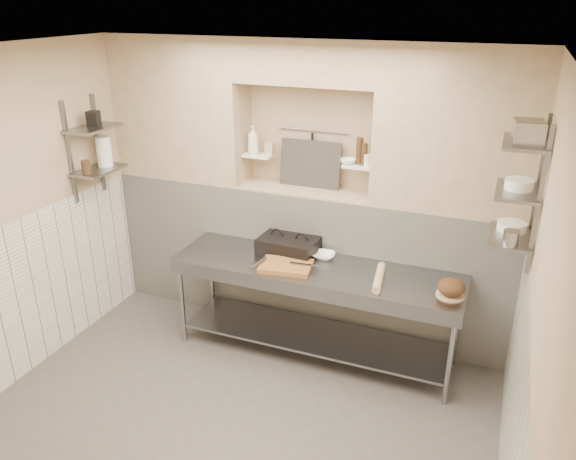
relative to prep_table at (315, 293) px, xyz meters
The scene contains 47 objects.
floor 1.40m from the prep_table, 104.23° to the right, with size 4.00×3.90×0.10m, color #504B47.
ceiling 2.52m from the prep_table, 104.23° to the right, with size 4.00×3.90×0.10m, color silver.
wall_right 2.24m from the prep_table, 34.06° to the right, with size 0.10×3.90×2.80m, color tan.
wall_back 1.15m from the prep_table, 110.17° to the left, with size 4.00×0.10×2.80m, color tan.
backwall_lower 0.64m from the prep_table, 117.89° to the left, with size 4.00×0.40×1.40m, color silver.
alcove_sill 1.00m from the prep_table, 117.89° to the left, with size 1.30×0.40×0.02m, color tan.
backwall_pillar_left 2.26m from the prep_table, 160.77° to the left, with size 1.35×0.40×1.40m, color tan.
backwall_pillar_right 1.87m from the prep_table, 28.94° to the left, with size 1.35×0.40×1.40m, color tan.
backwall_header 2.06m from the prep_table, 117.89° to the left, with size 1.30×0.40×0.40m, color tan.
wainscot_left 2.58m from the prep_table, 152.68° to the right, with size 0.02×3.90×1.40m, color silver.
wainscot_right 2.06m from the prep_table, 35.00° to the right, with size 0.02×3.90×1.40m, color silver.
alcove_shelf_left 1.44m from the prep_table, 144.68° to the left, with size 0.28×0.16×0.03m, color white.
alcove_shelf_right 1.22m from the prep_table, 70.57° to the left, with size 0.28×0.16×0.03m, color white.
utensil_rail 1.53m from the prep_table, 112.16° to the left, with size 0.02×0.02×0.70m, color gray.
hanging_steel 1.38m from the prep_table, 112.71° to the left, with size 0.02×0.02×0.30m, color black.
splash_panel 1.24m from the prep_table, 114.22° to the left, with size 0.60×0.02×0.45m, color #383330.
shelf_rail_left_a 2.55m from the prep_table, behind, with size 0.03×0.03×0.95m, color slate.
shelf_rail_left_b 2.57m from the prep_table, behind, with size 0.03×0.03×0.95m, color slate.
wall_shelf_left_lower 2.35m from the prep_table, behind, with size 0.30×0.50×0.03m, color slate.
wall_shelf_left_upper 2.54m from the prep_table, behind, with size 0.30×0.50×0.03m, color slate.
shelf_rail_right_a 2.07m from the prep_table, ahead, with size 0.03×0.03×1.05m, color slate.
shelf_rail_right_b 2.09m from the prep_table, 11.25° to the right, with size 0.03×0.03×1.05m, color slate.
wall_shelf_right_lower 1.77m from the prep_table, ahead, with size 0.30×0.50×0.03m, color slate.
wall_shelf_right_mid 1.96m from the prep_table, ahead, with size 0.30×0.50×0.03m, color slate.
wall_shelf_right_upper 2.19m from the prep_table, ahead, with size 0.30×0.50×0.03m, color slate.
prep_table is the anchor object (origin of this frame).
panini_press 0.53m from the prep_table, 146.31° to the left, with size 0.56×0.42×0.15m.
cutting_board 0.38m from the prep_table, 156.57° to the right, with size 0.45×0.31×0.04m, color #915C2C.
knife_blade 0.32m from the prep_table, 143.58° to the right, with size 0.25×0.03×0.01m, color gray.
tongs 0.60m from the prep_table, 155.23° to the right, with size 0.02×0.02×0.26m, color gray.
mixing_bowl 0.35m from the prep_table, 88.51° to the left, with size 0.20×0.20×0.05m, color white.
rolling_pin 0.65m from the prep_table, ahead, with size 0.07×0.07×0.47m, color #DABA83.
bread_board 1.20m from the prep_table, ahead, with size 0.23×0.23×0.01m, color #DABA83.
bread_loaf 1.22m from the prep_table, ahead, with size 0.22×0.22×0.13m, color #4C2D19.
bottle_soap 1.57m from the prep_table, 146.71° to the left, with size 0.11×0.11×0.28m, color white.
jar_alcove 1.45m from the prep_table, 138.87° to the left, with size 0.08×0.08×0.12m, color tan.
bowl_alcove 1.23m from the prep_table, 80.27° to the left, with size 0.14×0.14×0.04m, color white.
condiment_a 1.32m from the prep_table, 66.37° to the left, with size 0.06×0.06×0.20m, color #372515.
condiment_b 1.35m from the prep_table, 71.95° to the left, with size 0.06×0.06×0.24m, color #372515.
condiment_c 1.29m from the prep_table, 63.55° to the left, with size 0.06×0.06×0.11m, color white.
jug_left 2.41m from the prep_table, behind, with size 0.14×0.14×0.28m, color white.
jar_left 2.39m from the prep_table, behind, with size 0.08×0.08×0.12m, color #372515.
box_left_upper 2.58m from the prep_table, behind, with size 0.10×0.10×0.14m, color black.
bowl_right 1.78m from the prep_table, ahead, with size 0.21×0.21×0.06m, color white.
canister_right 1.83m from the prep_table, 11.92° to the right, with size 0.11×0.11×0.11m, color gray.
bowl_right_mid 1.99m from the prep_table, ahead, with size 0.20×0.20×0.07m, color white.
basket_right 2.26m from the prep_table, ahead, with size 0.19×0.24×0.15m, color gray.
Camera 1 is at (1.72, -3.04, 3.13)m, focal length 35.00 mm.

